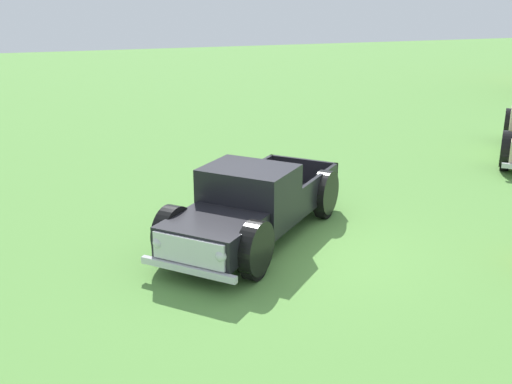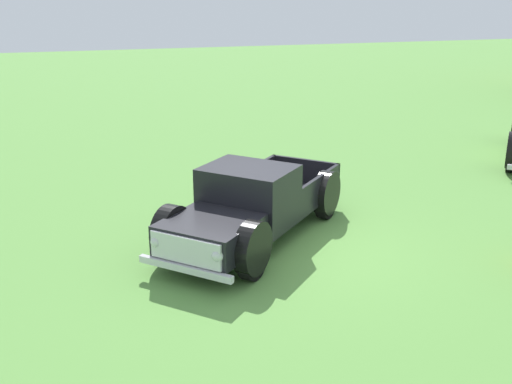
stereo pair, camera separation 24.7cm
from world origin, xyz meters
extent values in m
plane|color=#5B9342|center=(0.00, 0.00, 0.00)|extent=(80.00, 80.00, 0.00)
cube|color=black|center=(0.46, -1.57, 0.62)|extent=(2.04, 2.04, 0.52)
cube|color=silver|center=(0.97, -2.10, 0.62)|extent=(0.97, 0.96, 0.44)
sphere|color=silver|center=(1.37, -1.68, 0.65)|extent=(0.19, 0.19, 0.19)
sphere|color=silver|center=(0.55, -2.49, 0.65)|extent=(0.19, 0.19, 0.19)
cube|color=black|center=(-0.48, -0.62, 0.91)|extent=(2.01, 2.00, 1.10)
cube|color=#8C9EA8|center=(-0.07, -1.04, 1.15)|extent=(1.01, 0.99, 0.48)
cube|color=black|center=(-1.61, 0.53, 0.41)|extent=(2.54, 2.54, 0.10)
cube|color=black|center=(-1.07, 1.07, 0.72)|extent=(1.46, 1.48, 0.52)
cube|color=black|center=(-2.15, 0.00, 0.72)|extent=(1.46, 1.48, 0.52)
cube|color=black|center=(-2.29, 1.22, 0.72)|extent=(1.19, 1.17, 0.52)
cylinder|color=black|center=(1.03, -1.01, 0.36)|extent=(0.66, 0.66, 0.72)
cylinder|color=#B7B7BC|center=(1.04, -1.00, 0.36)|extent=(0.37, 0.37, 0.29)
cylinder|color=black|center=(1.03, -1.01, 0.55)|extent=(0.83, 0.84, 0.92)
cylinder|color=black|center=(-0.11, -2.13, 0.36)|extent=(0.66, 0.66, 0.72)
cylinder|color=#B7B7BC|center=(-0.12, -2.14, 0.36)|extent=(0.37, 0.37, 0.29)
cylinder|color=black|center=(-0.11, -2.13, 0.55)|extent=(0.83, 0.84, 0.92)
cylinder|color=black|center=(-1.21, 1.27, 0.36)|extent=(0.66, 0.66, 0.72)
cylinder|color=#B7B7BC|center=(-1.20, 1.27, 0.36)|extent=(0.37, 0.37, 0.29)
cylinder|color=black|center=(-1.21, 1.27, 0.55)|extent=(0.83, 0.84, 0.92)
cylinder|color=black|center=(-2.35, 0.14, 0.36)|extent=(0.66, 0.66, 0.72)
cylinder|color=#B7B7BC|center=(-2.36, 0.14, 0.36)|extent=(0.37, 0.37, 0.29)
cylinder|color=black|center=(-2.35, 0.14, 0.55)|extent=(0.83, 0.84, 0.92)
cube|color=silver|center=(1.00, -2.12, 0.33)|extent=(1.31, 1.29, 0.11)
cube|color=#C6B793|center=(-5.17, 9.27, 0.75)|extent=(1.63, 1.44, 0.55)
cylinder|color=black|center=(-2.87, 7.20, 0.38)|extent=(0.71, 0.67, 0.76)
cylinder|color=#B7B7BC|center=(-2.88, 7.19, 0.38)|extent=(0.39, 0.38, 0.30)
cylinder|color=black|center=(-2.87, 7.20, 0.57)|extent=(0.90, 0.84, 0.96)
cylinder|color=black|center=(-5.39, 9.40, 0.38)|extent=(0.71, 0.67, 0.76)
cylinder|color=#B7B7BC|center=(-5.39, 9.39, 0.38)|extent=(0.39, 0.38, 0.30)
cylinder|color=black|center=(-5.39, 9.40, 0.57)|extent=(0.90, 0.84, 0.96)
camera|label=1|loc=(9.67, -3.94, 4.52)|focal=43.16mm
camera|label=2|loc=(9.75, -3.70, 4.52)|focal=43.16mm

